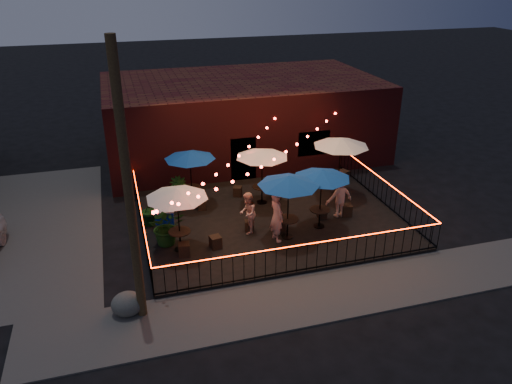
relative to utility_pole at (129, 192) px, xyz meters
The scene contains 35 objects.
ground 7.21m from the utility_pole, 25.71° to the left, with size 110.00×110.00×0.00m, color black.
patio 8.11m from the utility_pole, 40.43° to the left, with size 10.00×8.00×0.15m, color black.
sidewalk 6.74m from the utility_pole, ahead, with size 18.00×2.50×0.05m, color #494643.
brick_building 14.27m from the utility_pole, 63.05° to the left, with size 14.00×8.00×4.00m.
utility_pole is the anchor object (origin of this frame).
fence_front 6.38m from the utility_pole, ahead, with size 10.00×0.04×1.04m.
fence_left 5.70m from the utility_pole, 85.03° to the left, with size 0.04×8.00×1.04m.
fence_right 11.85m from the utility_pole, 23.86° to the left, with size 0.04×8.00×1.04m.
festoon_lights 6.32m from the utility_pole, 44.40° to the left, with size 10.02×8.72×1.32m.
cafe_table_0 3.90m from the utility_pole, 63.00° to the left, with size 2.81×2.81×2.39m.
cafe_table_1 7.51m from the utility_pole, 68.72° to the left, with size 2.65×2.65×2.34m.
cafe_table_2 6.46m from the utility_pole, 27.67° to the left, with size 2.87×2.87×2.48m.
cafe_table_3 8.29m from the utility_pole, 47.43° to the left, with size 2.33×2.33×2.42m.
cafe_table_4 7.94m from the utility_pole, 25.44° to the left, with size 2.24×2.24×2.38m.
cafe_table_5 10.78m from the utility_pole, 33.17° to the left, with size 2.54×2.54×2.63m.
bistro_chair_0 4.83m from the utility_pole, 58.48° to the left, with size 0.39×0.39×0.46m, color black.
bistro_chair_1 5.45m from the utility_pole, 45.96° to the left, with size 0.38×0.38×0.45m, color black.
bistro_chair_2 7.28m from the utility_pole, 81.38° to the left, with size 0.38×0.38×0.45m, color black.
bistro_chair_3 7.67m from the utility_pole, 64.24° to the left, with size 0.34×0.34×0.40m, color black.
bistro_chair_4 6.82m from the utility_pole, 41.30° to the left, with size 0.34×0.34×0.40m, color black.
bistro_chair_5 7.45m from the utility_pole, 32.89° to the left, with size 0.38×0.38×0.46m, color black.
bistro_chair_6 9.13m from the utility_pole, 56.08° to the left, with size 0.35×0.35×0.42m, color black.
bistro_chair_7 9.52m from the utility_pole, 44.98° to the left, with size 0.40×0.40×0.48m, color black.
bistro_chair_8 9.17m from the utility_pole, 28.35° to the left, with size 0.35×0.35×0.41m, color black.
bistro_chair_9 9.97m from the utility_pole, 24.78° to the left, with size 0.39×0.39×0.47m, color black.
bistro_chair_10 11.04m from the utility_pole, 39.43° to the left, with size 0.36×0.36×0.43m, color black.
bistro_chair_11 12.65m from the utility_pole, 35.96° to the left, with size 0.43×0.43×0.51m, color black.
patron_a 6.50m from the utility_pole, 29.10° to the left, with size 0.71×0.46×1.94m, color #DCA692.
patron_b 6.37m from the utility_pole, 40.91° to the left, with size 0.79×0.61×1.62m, color beige.
patron_c 9.47m from the utility_pole, 25.96° to the left, with size 1.16×0.67×1.80m, color #D5B38E.
potted_shrub_a 5.00m from the utility_pole, 71.80° to the left, with size 1.29×1.12×1.43m, color #113C0E.
potted_shrub_b 6.24m from the utility_pole, 81.43° to the left, with size 0.73×0.59×1.34m, color #0B3E0C.
potted_shrub_c 7.72m from the utility_pole, 72.87° to the left, with size 0.70×0.70×1.26m, color #14400E.
cooler 5.80m from the utility_pole, 74.80° to the left, with size 0.79×0.61×0.96m.
boulder 3.67m from the utility_pole, 156.60° to the left, with size 0.93×0.79×0.72m, color #484943.
Camera 1 is at (-5.53, -14.91, 9.47)m, focal length 35.00 mm.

